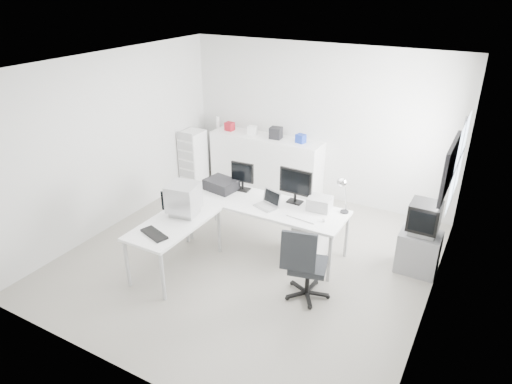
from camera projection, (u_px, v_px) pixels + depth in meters
The scene contains 30 objects.
floor at pixel (249, 258), 6.78m from camera, with size 5.00×5.00×0.01m, color beige.
ceiling at pixel (248, 65), 5.58m from camera, with size 5.00×5.00×0.01m, color white.
back_wall at pixel (318, 124), 8.15m from camera, with size 5.00×0.02×2.80m, color silver.
left_wall at pixel (113, 142), 7.28m from camera, with size 0.02×5.00×2.80m, color silver.
right_wall at pixel (443, 213), 5.08m from camera, with size 0.02×5.00×2.80m, color silver.
window at pixel (459, 161), 5.95m from camera, with size 0.02×1.20×1.10m, color white, non-canonical shape.
wall_picture at pixel (450, 168), 4.96m from camera, with size 0.04×0.90×0.60m, color black, non-canonical shape.
main_desk at pixel (266, 226), 6.89m from camera, with size 2.40×0.80×0.75m, color white, non-canonical shape.
side_desk at pixel (176, 245), 6.39m from camera, with size 0.70×1.40×0.75m, color white, non-canonical shape.
drawer_pedestal at pixel (310, 240), 6.65m from camera, with size 0.40×0.50×0.60m, color white.
inkjet_printer at pixel (221, 185), 7.14m from camera, with size 0.47×0.37×0.17m, color black.
lcd_monitor_small at pixel (243, 176), 7.07m from camera, with size 0.37×0.21×0.47m, color black, non-canonical shape.
lcd_monitor_large at pixel (295, 186), 6.66m from camera, with size 0.51×0.20×0.53m, color black, non-canonical shape.
laptop at pixel (266, 200), 6.57m from camera, with size 0.36×0.37×0.24m, color #B7B7BA, non-canonical shape.
white_keyboard at pixel (302, 218), 6.32m from camera, with size 0.45×0.14×0.02m, color white.
white_mouse at pixel (324, 220), 6.22m from camera, with size 0.06×0.06×0.06m, color white.
laser_printer at pixel (320, 203), 6.53m from camera, with size 0.33×0.28×0.19m, color #AAAAAA.
desk_lamp at pixel (346, 197), 6.37m from camera, with size 0.17×0.17×0.50m, color silver, non-canonical shape.
crt_monitor at pixel (184, 199), 6.33m from camera, with size 0.41×0.41×0.47m, color #B7B7BA, non-canonical shape.
black_keyboard at pixel (154, 234), 5.91m from camera, with size 0.42×0.17×0.03m, color black.
office_chair at pixel (308, 262), 5.76m from camera, with size 0.60×0.60×1.03m, color #26292B, non-canonical shape.
tv_cabinet at pixel (418, 252), 6.38m from camera, with size 0.55×0.45×0.60m, color gray.
crt_tv at pixel (424, 219), 6.15m from camera, with size 0.50×0.48×0.45m, color black, non-canonical shape.
sideboard at pixel (266, 164), 8.72m from camera, with size 2.17×0.54×1.09m, color white.
clutter_box_a at pixel (230, 126), 8.80m from camera, with size 0.16×0.14×0.16m, color maroon.
clutter_box_b at pixel (252, 130), 8.58m from camera, with size 0.16×0.14×0.16m, color white.
clutter_box_c at pixel (276, 133), 8.35m from camera, with size 0.21×0.19×0.21m, color black.
clutter_box_d at pixel (301, 139), 8.15m from camera, with size 0.16×0.14×0.16m, color #1732A4.
clutter_bottle at pixel (218, 122), 8.95m from camera, with size 0.07×0.07×0.22m, color white.
filing_cabinet at pixel (193, 159), 8.95m from camera, with size 0.39×0.46×1.11m, color white.
Camera 1 is at (2.86, -4.94, 3.78)m, focal length 32.00 mm.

